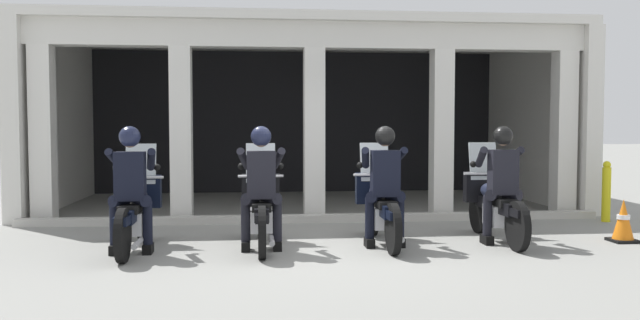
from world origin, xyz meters
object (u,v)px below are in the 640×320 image
Objects in this scene: police_officer_center_right at (385,176)px; traffic_cone_flank at (623,221)px; motorcycle_center_left at (261,208)px; motorcycle_far_right at (494,204)px; police_officer_center_left at (261,177)px; police_officer_far_right at (502,174)px; bollard_kerbside at (606,192)px; motorcycle_center_right at (380,206)px; motorcycle_far_left at (136,211)px; police_officer_far_left at (131,178)px.

police_officer_center_right is 3.39m from traffic_cone_flank.
motorcycle_center_left is 4.94m from traffic_cone_flank.
police_officer_center_right is 1.70m from motorcycle_far_right.
police_officer_center_right reaches higher than motorcycle_far_right.
police_officer_far_right is at bearing 2.92° from police_officer_center_left.
police_officer_center_left is 0.78× the size of motorcycle_far_right.
police_officer_center_left is 1.58× the size of bollard_kerbside.
motorcycle_far_right is 3.46× the size of traffic_cone_flank.
bollard_kerbside is (5.70, 1.58, -0.00)m from motorcycle_center_left.
traffic_cone_flank is (1.71, -0.32, -0.21)m from motorcycle_far_right.
traffic_cone_flank is at bearing -2.42° from motorcycle_center_right.
bollard_kerbside is (0.77, 1.77, 0.21)m from traffic_cone_flank.
police_officer_far_right reaches higher than bollard_kerbside.
police_officer_center_right is (1.61, -0.20, 0.44)m from motorcycle_center_left.
police_officer_far_left is at bearing -84.81° from motorcycle_far_left.
police_officer_far_right is at bearing 178.89° from traffic_cone_flank.
police_officer_far_left is at bearing -167.60° from motorcycle_center_left.
police_officer_center_right is (1.61, 0.08, 0.00)m from police_officer_center_left.
police_officer_far_left is 1.00× the size of police_officer_far_right.
motorcycle_center_left and motorcycle_far_right have the same top height.
motorcycle_center_right is 1.61m from motorcycle_far_right.
motorcycle_far_right is at bearing -149.64° from bollard_kerbside.
police_officer_far_left is (-0.00, -0.28, 0.44)m from motorcycle_far_left.
police_officer_far_left reaches higher than motorcycle_center_left.
motorcycle_far_right is at bearing 169.52° from traffic_cone_flank.
police_officer_center_left reaches higher than motorcycle_far_left.
motorcycle_center_left is 1.61m from motorcycle_center_right.
motorcycle_far_left is 4.84m from police_officer_far_right.
motorcycle_far_left is at bearing -177.53° from motorcycle_center_left.
motorcycle_far_right is 0.52m from police_officer_far_right.
police_officer_far_left is at bearing -177.63° from police_officer_far_right.
bollard_kerbside is at bearing 16.16° from motorcycle_center_left.
motorcycle_center_left is 1.68m from police_officer_center_right.
motorcycle_center_left is 5.91m from bollard_kerbside.
police_officer_center_right is 2.69× the size of traffic_cone_flank.
traffic_cone_flank is 0.59× the size of bollard_kerbside.
motorcycle_far_left is 1.68m from police_officer_center_left.
motorcycle_center_right is 1.00× the size of motorcycle_far_right.
police_officer_center_left reaches higher than motorcycle_far_right.
police_officer_far_left is 6.57m from traffic_cone_flank.
motorcycle_far_left is at bearing 95.19° from police_officer_far_left.
motorcycle_center_right is at bearing -159.84° from bollard_kerbside.
police_officer_far_right is 2.69× the size of traffic_cone_flank.
motorcycle_center_left reaches higher than traffic_cone_flank.
police_officer_far_right is (1.61, 0.05, 0.00)m from police_officer_center_right.
motorcycle_far_right is 1.29× the size of police_officer_far_right.
police_officer_far_left reaches higher than motorcycle_far_right.
motorcycle_far_left is at bearing 179.01° from police_officer_far_right.
police_officer_center_right is at bearing 7.77° from police_officer_far_left.
traffic_cone_flank is (4.93, 0.09, -0.65)m from police_officer_center_left.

